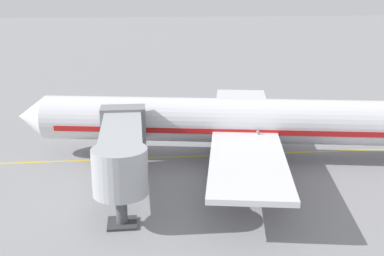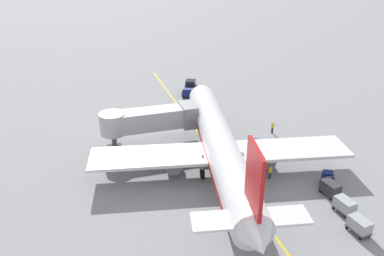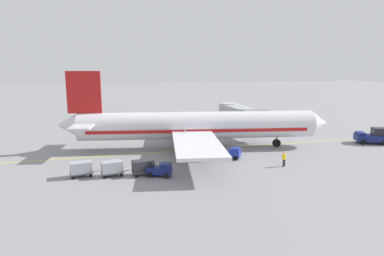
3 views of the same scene
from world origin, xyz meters
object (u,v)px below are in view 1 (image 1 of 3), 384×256
Objects in this scene: baggage_tug_trailing at (280,116)px; baggage_cart_second_in_train at (328,116)px; parked_airliner at (236,122)px; ground_crew_loader at (263,130)px; baggage_cart_front at (297,116)px; baggage_cart_third_in_train at (358,117)px; ground_crew_wing_walker at (147,117)px; baggage_tug_lead at (195,131)px; jet_bridge at (122,147)px; ground_crew_marshaller at (247,134)px.

baggage_cart_second_in_train is (-1.40, -4.77, 0.24)m from baggage_tug_trailing.
ground_crew_loader is at bearing -37.30° from parked_airliner.
baggage_cart_front is 1.76× the size of ground_crew_loader.
baggage_cart_third_in_train is 1.76× the size of ground_crew_wing_walker.
ground_crew_loader is at bearing 133.60° from baggage_cart_front.
baggage_cart_second_in_train is 18.98m from ground_crew_wing_walker.
baggage_cart_second_in_train is 1.76× the size of ground_crew_wing_walker.
ground_crew_loader reaches higher than baggage_tug_lead.
baggage_cart_third_in_train is at bearing -60.41° from parked_airliner.
ground_crew_loader is at bearing 149.92° from baggage_tug_trailing.
jet_bridge is at bearing 173.21° from ground_crew_wing_walker.
baggage_cart_front is at bearing -73.17° from baggage_tug_lead.
parked_airliner reaches higher than ground_crew_wing_walker.
parked_airliner is at bearing -55.08° from jet_bridge.
baggage_tug_trailing is at bearing -43.82° from jet_bridge.
baggage_tug_trailing is at bearing -37.21° from ground_crew_marshaller.
jet_bridge is 15.31m from ground_crew_marshaller.
jet_bridge reaches higher than ground_crew_loader.
baggage_tug_lead is at bearing 106.83° from baggage_cart_front.
ground_crew_wing_walker is (10.76, 7.24, -2.23)m from parked_airliner.
baggage_cart_third_in_train is at bearing -104.49° from baggage_tug_trailing.
baggage_cart_third_in_train is (8.35, -14.71, -2.24)m from parked_airliner.
baggage_tug_lead is 1.60× the size of ground_crew_marshaller.
parked_airliner is at bearing -155.89° from baggage_tug_lead.
jet_bridge is 7.61× the size of ground_crew_wing_walker.
parked_airliner is at bearing 127.61° from baggage_cart_second_in_train.
jet_bridge is at bearing 121.73° from baggage_cart_third_in_train.
jet_bridge reaches higher than ground_crew_wing_walker.
ground_crew_marshaller is at bearing 109.80° from baggage_cart_third_in_train.
parked_airliner is 12.70m from baggage_tug_trailing.
parked_airliner reaches higher than baggage_cart_front.
ground_crew_marshaller is (-7.04, -9.07, 0.00)m from ground_crew_wing_walker.
baggage_cart_front is at bearing -42.10° from parked_airliner.
ground_crew_wing_walker is (4.71, 4.53, 0.24)m from baggage_tug_lead.
baggage_cart_second_in_train is 1.76× the size of ground_crew_loader.
baggage_tug_lead is at bearing -27.70° from jet_bridge.
jet_bridge is 17.38m from ground_crew_loader.
ground_crew_loader is (-5.95, -10.91, 0.00)m from ground_crew_wing_walker.
baggage_cart_second_in_train is (2.92, -14.37, 0.24)m from baggage_tug_lead.
ground_crew_marshaller is (-5.74, 6.72, 0.00)m from baggage_cart_front.
baggage_cart_front is 6.26m from baggage_cart_third_in_train.
baggage_tug_lead is at bearing -136.09° from ground_crew_wing_walker.
ground_crew_wing_walker is 1.00× the size of ground_crew_marshaller.
parked_airliner reaches higher than baggage_tug_trailing.
ground_crew_wing_walker is at bearing -6.79° from jet_bridge.
baggage_tug_trailing is 1.64× the size of ground_crew_wing_walker.
baggage_tug_lead is 0.91× the size of baggage_cart_front.
baggage_cart_second_in_train is (15.47, -20.95, -2.50)m from jet_bridge.
baggage_cart_third_in_train is (-0.62, -3.06, 0.00)m from baggage_cart_second_in_train.
baggage_tug_trailing is at bearing -33.58° from parked_airliner.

